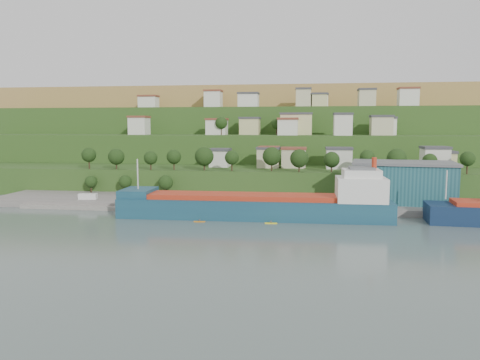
% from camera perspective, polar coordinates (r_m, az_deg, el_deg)
% --- Properties ---
extents(ground, '(500.00, 500.00, 0.00)m').
position_cam_1_polar(ground, '(124.57, 1.25, -5.40)').
color(ground, '#4A5A58').
rests_on(ground, ground).
extents(quay, '(220.00, 26.00, 4.00)m').
position_cam_1_polar(quay, '(151.27, 10.12, -3.36)').
color(quay, slate).
rests_on(quay, ground).
extents(pebble_beach, '(40.00, 18.00, 2.40)m').
position_cam_1_polar(pebble_beach, '(161.19, -17.56, -2.96)').
color(pebble_beach, slate).
rests_on(pebble_beach, ground).
extents(hillside, '(360.00, 211.16, 96.00)m').
position_cam_1_polar(hillside, '(291.20, 5.32, 1.47)').
color(hillside, '#284719').
rests_on(hillside, ground).
extents(cargo_ship_near, '(76.80, 13.70, 19.68)m').
position_cam_1_polar(cargo_ship_near, '(132.13, 2.71, -3.32)').
color(cargo_ship_near, '#15384F').
rests_on(cargo_ship_near, ground).
extents(warehouse, '(33.13, 22.73, 12.80)m').
position_cam_1_polar(warehouse, '(155.83, 19.24, -0.21)').
color(warehouse, '#1C4A54').
rests_on(warehouse, quay).
extents(caravan, '(6.09, 3.26, 2.70)m').
position_cam_1_polar(caravan, '(161.38, -18.05, -2.05)').
color(caravan, silver).
rests_on(caravan, pebble_beach).
extents(dinghy, '(4.21, 1.84, 0.82)m').
position_cam_1_polar(dinghy, '(151.73, -12.87, -2.78)').
color(dinghy, silver).
rests_on(dinghy, pebble_beach).
extents(kayak_orange, '(3.15, 0.89, 0.78)m').
position_cam_1_polar(kayak_orange, '(127.75, -4.96, -5.02)').
color(kayak_orange, orange).
rests_on(kayak_orange, ground).
extents(kayak_yellow, '(3.31, 0.69, 0.82)m').
position_cam_1_polar(kayak_yellow, '(125.43, 3.80, -5.22)').
color(kayak_yellow, yellow).
rests_on(kayak_yellow, ground).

